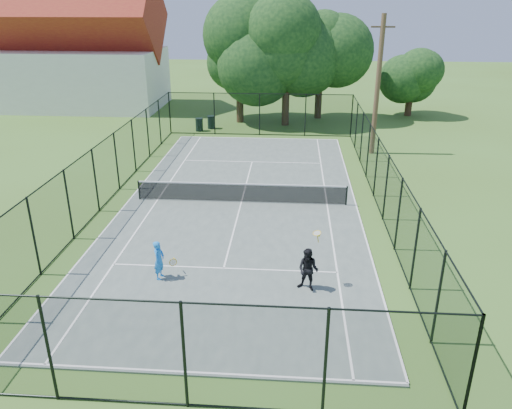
# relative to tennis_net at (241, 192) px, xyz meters

# --- Properties ---
(ground) EXTENTS (120.00, 120.00, 0.00)m
(ground) POSITION_rel_tennis_net_xyz_m (0.00, 0.00, -0.58)
(ground) COLOR #426221
(tennis_court) EXTENTS (11.00, 24.00, 0.06)m
(tennis_court) POSITION_rel_tennis_net_xyz_m (0.00, 0.00, -0.55)
(tennis_court) COLOR #4E5C57
(tennis_court) RESTS_ON ground
(tennis_net) EXTENTS (10.08, 0.08, 0.95)m
(tennis_net) POSITION_rel_tennis_net_xyz_m (0.00, 0.00, 0.00)
(tennis_net) COLOR black
(tennis_net) RESTS_ON tennis_court
(fence) EXTENTS (13.10, 26.10, 3.00)m
(fence) POSITION_rel_tennis_net_xyz_m (0.00, 0.00, 0.92)
(fence) COLOR black
(fence) RESTS_ON ground
(tree_near_left) EXTENTS (6.52, 6.52, 8.50)m
(tree_near_left) POSITION_rel_tennis_net_xyz_m (-1.82, 16.98, 4.65)
(tree_near_left) COLOR #332114
(tree_near_left) RESTS_ON ground
(tree_near_mid) EXTENTS (6.74, 6.74, 8.81)m
(tree_near_mid) POSITION_rel_tennis_net_xyz_m (1.79, 16.24, 4.85)
(tree_near_mid) COLOR #332114
(tree_near_mid) RESTS_ON ground
(tree_near_right) EXTENTS (5.61, 5.61, 7.74)m
(tree_near_right) POSITION_rel_tennis_net_xyz_m (4.41, 18.94, 4.34)
(tree_near_right) COLOR #332114
(tree_near_right) RESTS_ON ground
(tree_far_right) EXTENTS (4.08, 4.08, 5.39)m
(tree_far_right) POSITION_rel_tennis_net_xyz_m (12.03, 20.44, 2.75)
(tree_far_right) COLOR #332114
(tree_far_right) RESTS_ON ground
(building) EXTENTS (15.30, 8.15, 11.87)m
(building) POSITION_rel_tennis_net_xyz_m (-17.00, 22.00, 4.35)
(building) COLOR silver
(building) RESTS_ON ground
(trash_bin_left) EXTENTS (0.58, 0.58, 0.96)m
(trash_bin_left) POSITION_rel_tennis_net_xyz_m (-4.55, 13.85, -0.09)
(trash_bin_left) COLOR black
(trash_bin_left) RESTS_ON ground
(trash_bin_right) EXTENTS (0.58, 0.58, 0.98)m
(trash_bin_right) POSITION_rel_tennis_net_xyz_m (-3.78, 14.67, -0.09)
(trash_bin_right) COLOR black
(trash_bin_right) RESTS_ON ground
(utility_pole) EXTENTS (1.40, 0.30, 8.37)m
(utility_pole) POSITION_rel_tennis_net_xyz_m (7.45, 9.00, 3.67)
(utility_pole) COLOR #4C3823
(utility_pole) RESTS_ON ground
(player_blue) EXTENTS (0.80, 0.57, 1.42)m
(player_blue) POSITION_rel_tennis_net_xyz_m (-2.13, -7.22, 0.19)
(player_blue) COLOR #1B80E5
(player_blue) RESTS_ON tennis_court
(player_black) EXTENTS (0.89, 0.89, 2.02)m
(player_black) POSITION_rel_tennis_net_xyz_m (3.01, -7.60, 0.24)
(player_black) COLOR black
(player_black) RESTS_ON tennis_court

